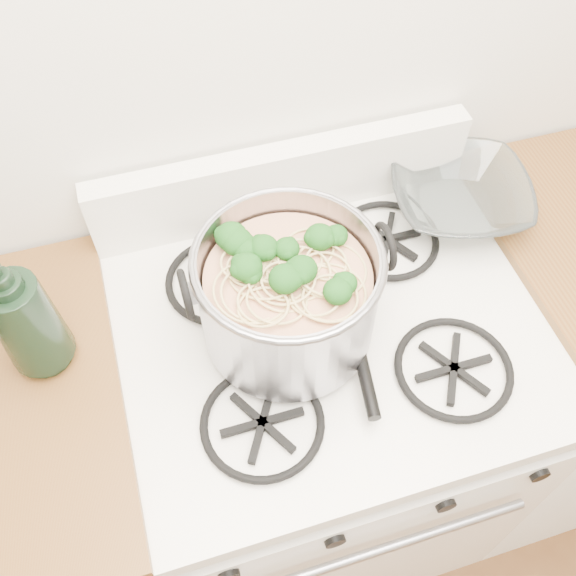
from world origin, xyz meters
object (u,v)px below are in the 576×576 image
Objects in this scene: stock_pot at (288,296)px; glass_bowl at (457,202)px; gas_range at (321,431)px; spatula at (345,289)px; bottle at (21,312)px.

stock_pot reaches higher than glass_bowl.
spatula reaches higher than gas_range.
glass_bowl is at bearing 16.24° from bottle.
glass_bowl is 0.39× the size of bottle.
stock_pot is at bearing 172.86° from gas_range.
stock_pot is (-0.08, 0.01, 0.58)m from gas_range.
gas_range is at bearing -0.09° from bottle.
glass_bowl is (0.41, 0.18, -0.08)m from stock_pot.
gas_range is at bearing -7.14° from stock_pot.
stock_pot is at bearing -156.80° from glass_bowl.
gas_range is 0.59m from stock_pot.
bottle is at bearing -172.31° from glass_bowl.
bottle is (-0.82, -0.11, 0.12)m from glass_bowl.
spatula is (0.12, 0.04, -0.08)m from stock_pot.
gas_range is at bearing -120.62° from spatula.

